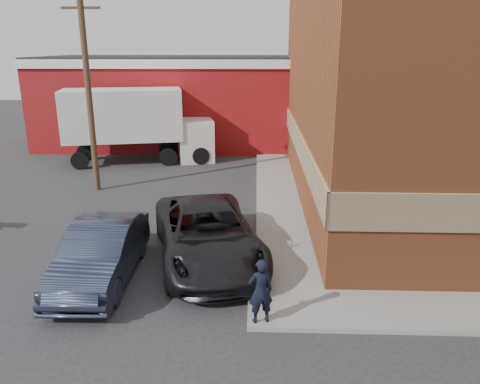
% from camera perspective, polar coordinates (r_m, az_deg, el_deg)
% --- Properties ---
extents(ground, '(90.00, 90.00, 0.00)m').
position_cam_1_polar(ground, '(12.65, 3.36, -12.12)').
color(ground, '#28282B').
rests_on(ground, ground).
extents(brick_building, '(14.25, 18.25, 9.36)m').
position_cam_1_polar(brick_building, '(21.92, 26.35, 11.60)').
color(brick_building, brown).
rests_on(brick_building, ground).
extents(sidewalk_west, '(1.80, 18.00, 0.12)m').
position_cam_1_polar(sidewalk_west, '(20.96, 4.49, 0.22)').
color(sidewalk_west, gray).
rests_on(sidewalk_west, ground).
extents(warehouse, '(16.30, 8.30, 5.60)m').
position_cam_1_polar(warehouse, '(31.71, -8.43, 11.03)').
color(warehouse, maroon).
rests_on(warehouse, ground).
extents(utility_pole, '(2.00, 0.26, 9.00)m').
position_cam_1_polar(utility_pole, '(21.31, -18.08, 12.58)').
color(utility_pole, brown).
rests_on(utility_pole, ground).
extents(man, '(0.65, 0.51, 1.57)m').
position_cam_1_polar(man, '(10.86, 2.53, -11.99)').
color(man, black).
rests_on(man, sidewalk_south).
extents(sedan, '(1.77, 4.87, 1.60)m').
position_cam_1_polar(sedan, '(13.49, -16.61, -7.12)').
color(sedan, '#282F43').
rests_on(sedan, ground).
extents(suv_a, '(4.28, 6.65, 1.71)m').
position_cam_1_polar(suv_a, '(14.08, -4.01, -5.10)').
color(suv_a, black).
rests_on(suv_a, ground).
extents(box_truck, '(8.46, 4.03, 4.02)m').
position_cam_1_polar(box_truck, '(26.40, -12.31, 8.48)').
color(box_truck, silver).
rests_on(box_truck, ground).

